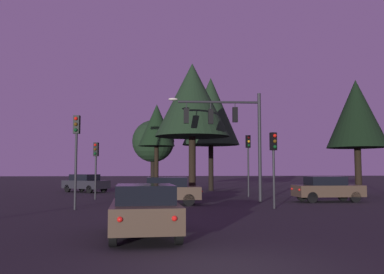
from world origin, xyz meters
TOP-DOWN VIEW (x-y plane):
  - ground_plane at (0.00, 24.50)m, footprint 168.00×168.00m
  - traffic_signal_mast_arm at (3.38, 15.80)m, footprint 5.56×0.58m
  - traffic_light_corner_left at (-5.04, 12.40)m, footprint 0.33×0.37m
  - traffic_light_corner_right at (5.62, 20.52)m, footprint 0.33×0.37m
  - traffic_light_median at (4.77, 11.93)m, footprint 0.36×0.38m
  - traffic_light_far_side at (-4.91, 19.20)m, footprint 0.36×0.38m
  - car_nearside_lane at (-1.63, 4.02)m, footprint 2.05×4.20m
  - car_crossing_left at (-0.58, 14.72)m, footprint 4.16×1.97m
  - car_crossing_right at (9.28, 15.75)m, footprint 4.12×1.75m
  - car_far_lane at (-6.81, 27.87)m, footprint 4.30×3.99m
  - tree_behind_sign at (-0.82, 25.07)m, footprint 2.96×2.96m
  - tree_left_far at (13.73, 20.26)m, footprint 4.36×4.36m
  - tree_center_horizon at (-0.98, 32.85)m, footprint 4.20×4.20m
  - tree_right_cluster at (4.29, 29.25)m, footprint 5.29×5.29m
  - tree_lot_edge at (1.48, 19.59)m, footprint 5.11×5.11m

SIDE VIEW (x-z plane):
  - ground_plane at x=0.00m, z-range 0.00..0.00m
  - car_crossing_right at x=9.28m, z-range 0.03..1.55m
  - car_crossing_left at x=-0.58m, z-range 0.03..1.55m
  - car_far_lane at x=-6.81m, z-range 0.03..1.55m
  - car_nearside_lane at x=-1.63m, z-range 0.04..1.56m
  - traffic_light_far_side at x=-4.91m, z-range 0.79..4.50m
  - traffic_light_median at x=4.77m, z-range 0.81..4.63m
  - traffic_light_corner_right at x=5.62m, z-range 0.91..5.30m
  - traffic_light_corner_left at x=-5.04m, z-range 0.95..5.55m
  - traffic_signal_mast_arm at x=3.38m, z-range 1.27..7.80m
  - tree_center_horizon at x=-0.98m, z-range 1.29..8.14m
  - tree_behind_sign at x=-0.82m, z-range 1.86..9.11m
  - tree_left_far at x=13.73m, z-range 1.73..10.30m
  - tree_lot_edge at x=1.48m, z-range 2.06..11.35m
  - tree_right_cluster at x=4.29m, z-range 2.07..12.57m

